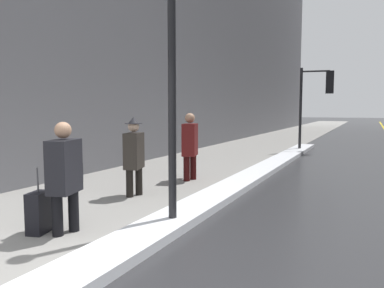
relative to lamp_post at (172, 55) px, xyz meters
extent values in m
plane|color=#2D2D30|center=(-0.25, -1.96, -2.54)|extent=(160.00, 160.00, 0.00)
cube|color=gray|center=(-2.25, 13.04, -2.53)|extent=(4.00, 80.00, 0.01)
cube|color=white|center=(-0.04, 4.84, -2.47)|extent=(0.70, 16.58, 0.14)
cylinder|color=black|center=(0.00, 0.00, -0.57)|extent=(0.12, 0.12, 3.93)
cylinder|color=black|center=(0.00, 11.03, -0.82)|extent=(0.11, 0.11, 3.44)
cylinder|color=black|center=(0.55, 11.11, 0.75)|extent=(1.10, 0.23, 0.07)
cube|color=black|center=(1.09, 11.18, 0.30)|extent=(0.33, 0.24, 0.90)
sphere|color=red|center=(1.07, 11.30, 0.58)|extent=(0.19, 0.19, 0.19)
sphere|color=orange|center=(1.07, 11.30, 0.30)|extent=(0.19, 0.19, 0.19)
sphere|color=green|center=(1.07, 11.30, 0.01)|extent=(0.19, 0.19, 0.19)
cylinder|color=black|center=(-1.16, -0.83, -2.11)|extent=(0.15, 0.15, 0.85)
cylinder|color=black|center=(-1.22, -1.09, -2.11)|extent=(0.15, 0.15, 0.85)
cube|color=black|center=(-1.19, -0.96, -1.57)|extent=(0.43, 0.58, 0.75)
sphere|color=tan|center=(-1.19, -0.96, -1.07)|extent=(0.23, 0.23, 0.23)
cube|color=black|center=(-1.29, -0.62, -1.73)|extent=(0.16, 0.24, 0.28)
cylinder|color=black|center=(-1.59, 1.49, -2.13)|extent=(0.14, 0.14, 0.82)
cylinder|color=black|center=(-1.65, 1.25, -2.13)|extent=(0.14, 0.14, 0.82)
cube|color=#2D2823|center=(-1.62, 1.37, -1.61)|extent=(0.41, 0.55, 0.72)
sphere|color=beige|center=(-1.62, 1.37, -1.12)|extent=(0.22, 0.22, 0.22)
cylinder|color=#28282D|center=(-1.62, 1.37, -1.06)|extent=(0.34, 0.34, 0.01)
cone|color=#28282D|center=(-1.62, 1.37, -0.99)|extent=(0.21, 0.21, 0.13)
cylinder|color=#340C0C|center=(-1.32, 3.50, -2.09)|extent=(0.16, 0.16, 0.89)
cylinder|color=#340C0C|center=(-1.37, 3.23, -2.09)|extent=(0.16, 0.16, 0.89)
cube|color=#561414|center=(-1.34, 3.37, -1.52)|extent=(0.45, 0.60, 0.78)
sphere|color=tan|center=(-1.34, 3.37, -0.99)|extent=(0.24, 0.24, 0.24)
cube|color=black|center=(-1.44, 3.72, -1.69)|extent=(0.16, 0.24, 0.28)
cube|color=black|center=(-1.54, -1.11, -2.24)|extent=(0.31, 0.41, 0.60)
cylinder|color=#4C4C51|center=(-1.54, -1.11, -1.76)|extent=(0.02, 0.02, 0.35)
camera|label=1|loc=(2.64, -4.84, -0.78)|focal=35.00mm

